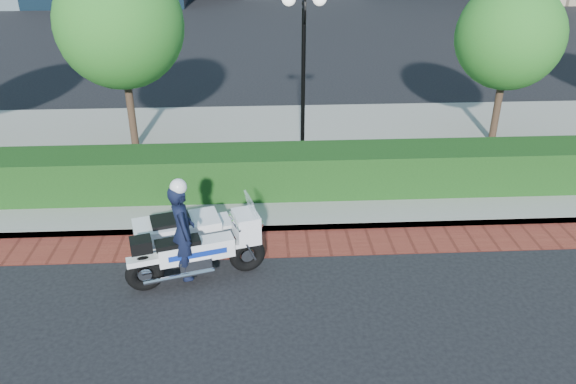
{
  "coord_description": "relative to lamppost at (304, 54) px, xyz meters",
  "views": [
    {
      "loc": [
        -0.09,
        -8.07,
        5.96
      ],
      "look_at": [
        0.45,
        1.83,
        1.0
      ],
      "focal_mm": 35.0,
      "sensor_mm": 36.0,
      "label": 1
    }
  ],
  "objects": [
    {
      "name": "tree_c",
      "position": [
        5.5,
        1.3,
        0.09
      ],
      "size": [
        2.8,
        2.8,
        4.3
      ],
      "color": "#332319",
      "rests_on": "sidewalk"
    },
    {
      "name": "police_motorcycle",
      "position": [
        -2.45,
        -4.51,
        -2.26
      ],
      "size": [
        2.53,
        1.83,
        2.04
      ],
      "rotation": [
        0.0,
        0.0,
        0.27
      ],
      "color": "black",
      "rests_on": "ground"
    },
    {
      "name": "sidewalk",
      "position": [
        -1.0,
        0.8,
        -2.88
      ],
      "size": [
        60.0,
        8.0,
        0.15
      ],
      "primitive_type": "cube",
      "color": "gray",
      "rests_on": "ground"
    },
    {
      "name": "ground",
      "position": [
        -1.0,
        -5.2,
        -2.96
      ],
      "size": [
        120.0,
        120.0,
        0.0
      ],
      "primitive_type": "plane",
      "color": "black",
      "rests_on": "ground"
    },
    {
      "name": "hedge_main",
      "position": [
        -1.0,
        -1.6,
        -2.31
      ],
      "size": [
        18.0,
        1.2,
        1.0
      ],
      "primitive_type": "cube",
      "color": "black",
      "rests_on": "sidewalk"
    },
    {
      "name": "brick_strip",
      "position": [
        -1.0,
        -3.7,
        -2.95
      ],
      "size": [
        60.0,
        1.0,
        0.01
      ],
      "primitive_type": "cube",
      "color": "maroon",
      "rests_on": "ground"
    },
    {
      "name": "lamppost",
      "position": [
        0.0,
        0.0,
        0.0
      ],
      "size": [
        1.02,
        0.7,
        4.21
      ],
      "color": "black",
      "rests_on": "sidewalk"
    },
    {
      "name": "tree_b",
      "position": [
        -4.5,
        1.3,
        0.48
      ],
      "size": [
        3.2,
        3.2,
        4.89
      ],
      "color": "#332319",
      "rests_on": "sidewalk"
    }
  ]
}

